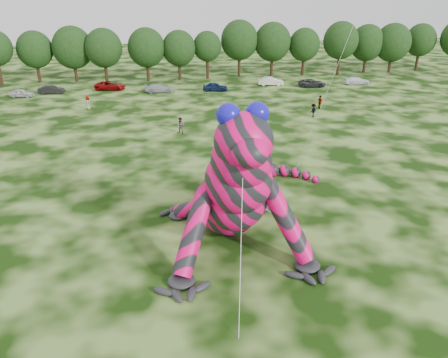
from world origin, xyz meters
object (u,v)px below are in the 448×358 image
spectator_3 (320,102)px  spectator_5 (251,133)px  car_0 (22,93)px  car_4 (215,87)px  tree_10 (239,48)px  tree_13 (340,48)px  tree_12 (304,52)px  spectator_2 (313,111)px  tree_6 (104,56)px  car_1 (51,90)px  tree_4 (36,57)px  tree_15 (392,48)px  car_7 (357,81)px  spectator_1 (181,126)px  tree_14 (366,49)px  car_6 (312,83)px  tree_16 (419,47)px  car_3 (159,88)px  tree_8 (179,55)px  inflatable_gecko (225,159)px  tree_5 (73,54)px  spectator_4 (88,103)px  tree_11 (272,49)px  car_5 (271,81)px  tree_9 (207,55)px  car_2 (110,86)px  tree_7 (147,55)px

spectator_3 → spectator_5: (-12.82, -12.44, -0.00)m
car_0 → car_4: car_4 is taller
tree_10 → spectator_3: bearing=-76.8°
tree_13 → car_4: tree_13 is taller
spectator_5 → spectator_3: bearing=-12.4°
tree_12 → spectator_2: (-8.88, -30.04, -3.60)m
spectator_2 → spectator_5: bearing=6.1°
tree_6 → car_1: 12.37m
tree_4 → tree_15: tree_15 is taller
car_7 → car_0: bearing=95.1°
tree_15 → spectator_1: 56.83m
car_1 → spectator_1: size_ratio=2.13×
tree_6 → tree_12: (37.57, 1.05, -0.26)m
car_1 → tree_14: bearing=-75.0°
tree_4 → spectator_1: (23.00, -35.27, -3.58)m
car_6 → tree_13: bearing=-30.9°
car_6 → tree_16: bearing=-54.8°
tree_12 → car_6: bearing=-100.7°
tree_16 → car_7: tree_16 is taller
car_4 → car_7: car_4 is taller
car_1 → car_3: size_ratio=0.86×
spectator_3 → spectator_1: bearing=98.7°
car_3 → spectator_2: 27.12m
tree_12 → tree_14: (13.45, 0.98, 0.21)m
tree_8 → spectator_2: 33.26m
inflatable_gecko → car_1: 51.55m
tree_5 → spectator_1: tree_5 is taller
tree_12 → tree_16: 25.49m
tree_16 → spectator_5: tree_16 is taller
tree_15 → spectator_4: (-57.12, -21.02, -3.87)m
inflatable_gecko → spectator_5: 19.66m
tree_14 → car_3: tree_14 is taller
tree_5 → tree_11: bearing=-0.4°
tree_13 → car_5: 18.37m
tree_15 → car_4: size_ratio=2.36×
tree_4 → tree_10: bearing=-0.2°
tree_9 → tree_14: size_ratio=0.92×
tree_8 → tree_10: (11.61, 1.59, 0.78)m
tree_15 → spectator_5: (-37.62, -38.35, -3.88)m
inflatable_gecko → car_6: bearing=61.1°
car_2 → car_7: size_ratio=1.10×
tree_10 → car_2: (-23.91, -8.69, -4.54)m
tree_14 → car_3: bearing=-163.7°
tree_11 → tree_7: bearing=-176.7°
tree_10 → tree_12: size_ratio=1.17×
tree_8 → tree_9: size_ratio=1.03×
spectator_1 → spectator_4: (-12.01, 13.31, -0.00)m
tree_4 → car_0: bearing=-91.0°
spectator_5 → tree_10: bearing=23.9°
inflatable_gecko → tree_14: (38.69, 57.54, -0.33)m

